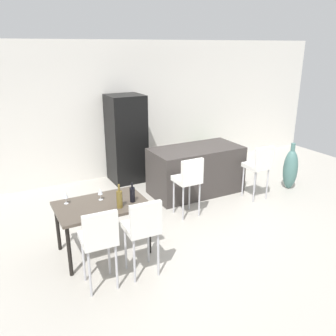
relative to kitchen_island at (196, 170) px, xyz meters
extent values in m
plane|color=#ADA89E|center=(-0.52, -0.93, -0.46)|extent=(10.00, 10.00, 0.00)
cube|color=silver|center=(-0.52, 1.72, 0.99)|extent=(10.00, 0.12, 2.90)
cube|color=#383330|center=(0.00, 0.00, 0.00)|extent=(1.77, 0.89, 0.92)
cube|color=white|center=(-0.67, -0.77, 0.19)|extent=(0.40, 0.40, 0.08)
cube|color=white|center=(-0.67, -0.94, 0.41)|extent=(0.40, 0.06, 0.36)
cylinder|color=#B2B2B7|center=(-0.83, -0.61, -0.16)|extent=(0.03, 0.03, 0.61)
cylinder|color=#B2B2B7|center=(-0.51, -0.61, -0.16)|extent=(0.03, 0.03, 0.61)
cylinder|color=#B2B2B7|center=(-0.83, -0.93, -0.16)|extent=(0.03, 0.03, 0.61)
cylinder|color=#B2B2B7|center=(-0.51, -0.93, -0.16)|extent=(0.03, 0.03, 0.61)
cube|color=white|center=(0.86, -0.77, 0.19)|extent=(0.40, 0.40, 0.08)
cube|color=white|center=(0.86, -0.94, 0.41)|extent=(0.40, 0.06, 0.36)
cylinder|color=#B2B2B7|center=(0.69, -0.61, -0.16)|extent=(0.03, 0.03, 0.61)
cylinder|color=#B2B2B7|center=(1.01, -0.60, -0.16)|extent=(0.03, 0.03, 0.61)
cylinder|color=#B2B2B7|center=(0.70, -0.93, -0.16)|extent=(0.03, 0.03, 0.61)
cylinder|color=#B2B2B7|center=(1.02, -0.92, -0.16)|extent=(0.03, 0.03, 0.61)
cube|color=#4C4238|center=(-2.30, -1.21, 0.26)|extent=(1.23, 0.81, 0.04)
cylinder|color=black|center=(-2.85, -0.87, -0.11)|extent=(0.05, 0.05, 0.70)
cylinder|color=black|center=(-1.75, -0.87, -0.11)|extent=(0.05, 0.05, 0.70)
cylinder|color=black|center=(-2.85, -1.55, -0.11)|extent=(0.05, 0.05, 0.70)
cylinder|color=black|center=(-1.75, -1.55, -0.11)|extent=(0.05, 0.05, 0.70)
cube|color=white|center=(-2.57, -1.91, 0.19)|extent=(0.42, 0.42, 0.08)
cube|color=white|center=(-2.58, -2.08, 0.41)|extent=(0.40, 0.08, 0.36)
cylinder|color=#B2B2B7|center=(-2.73, -1.74, -0.16)|extent=(0.03, 0.03, 0.61)
cylinder|color=#B2B2B7|center=(-2.41, -1.76, -0.16)|extent=(0.03, 0.03, 0.61)
cylinder|color=#B2B2B7|center=(-2.74, -2.06, -0.16)|extent=(0.03, 0.03, 0.61)
cylinder|color=#B2B2B7|center=(-2.42, -2.08, -0.16)|extent=(0.03, 0.03, 0.61)
cube|color=white|center=(-2.02, -1.91, 0.19)|extent=(0.41, 0.41, 0.08)
cube|color=white|center=(-2.03, -2.08, 0.41)|extent=(0.40, 0.07, 0.36)
cylinder|color=#B2B2B7|center=(-2.18, -1.75, -0.16)|extent=(0.03, 0.03, 0.61)
cylinder|color=#B2B2B7|center=(-1.86, -1.76, -0.16)|extent=(0.03, 0.03, 0.61)
cylinder|color=#B2B2B7|center=(-2.19, -2.07, -0.16)|extent=(0.03, 0.03, 0.61)
cylinder|color=#B2B2B7|center=(-1.87, -2.08, -0.16)|extent=(0.03, 0.03, 0.61)
cylinder|color=black|center=(-1.89, -1.34, 0.38)|extent=(0.07, 0.07, 0.21)
cylinder|color=black|center=(-1.89, -1.34, 0.52)|extent=(0.03, 0.03, 0.07)
cylinder|color=brown|center=(-2.11, -1.43, 0.40)|extent=(0.08, 0.08, 0.23)
cylinder|color=brown|center=(-2.11, -1.43, 0.56)|extent=(0.03, 0.03, 0.10)
cylinder|color=silver|center=(-2.72, -0.97, 0.28)|extent=(0.06, 0.06, 0.00)
cylinder|color=silver|center=(-2.72, -0.97, 0.32)|extent=(0.01, 0.01, 0.08)
cone|color=silver|center=(-2.72, -0.97, 0.41)|extent=(0.07, 0.07, 0.09)
cylinder|color=silver|center=(-2.26, -1.07, 0.28)|extent=(0.06, 0.06, 0.00)
cylinder|color=silver|center=(-2.26, -1.07, 0.32)|extent=(0.01, 0.01, 0.08)
cone|color=silver|center=(-2.26, -1.07, 0.41)|extent=(0.07, 0.07, 0.09)
cube|color=black|center=(-0.94, 1.28, 0.46)|extent=(0.72, 0.68, 1.84)
ellipsoid|color=#47706B|center=(1.81, -0.73, -0.05)|extent=(0.29, 0.29, 0.82)
cylinder|color=#47706B|center=(1.81, -0.73, 0.42)|extent=(0.09, 0.09, 0.16)
cylinder|color=#996B4C|center=(1.22, 1.27, -0.35)|extent=(0.24, 0.24, 0.22)
sphere|color=#2D6B33|center=(1.22, 1.27, -0.05)|extent=(0.41, 0.41, 0.41)
camera|label=1|loc=(-3.55, -5.49, 2.33)|focal=37.62mm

